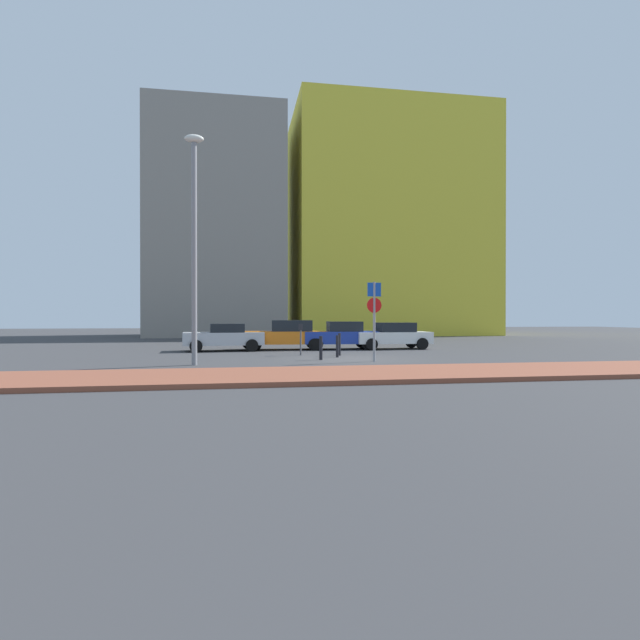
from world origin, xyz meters
The scene contains 14 objects.
ground_plane centered at (0.00, 0.00, 0.00)m, with size 120.00×120.00×0.00m, color #38383A.
sidewalk_brick centered at (0.00, -5.98, 0.07)m, with size 40.00×3.83×0.14m, color brown.
parked_car_silver centered at (-5.23, 5.93, 0.74)m, with size 4.22×2.32×1.43m.
parked_car_orange centered at (-1.90, 6.40, 0.81)m, with size 4.66×2.14×1.60m.
parked_car_blue centered at (1.11, 6.24, 0.78)m, with size 4.12×2.18×1.53m.
parked_car_white centered at (3.99, 5.93, 0.76)m, with size 4.19×1.92×1.47m.
parking_sign_post centered at (0.84, -1.34, 2.01)m, with size 0.60×0.10×3.18m.
parking_meter centered at (-1.64, 2.33, 0.94)m, with size 0.18×0.14×1.46m.
street_lamp centered at (-6.11, -1.64, 4.90)m, with size 0.70×0.36×8.51m.
traffic_bollard_near centered at (0.11, 1.89, 0.52)m, with size 0.12×0.12×1.03m, color black.
traffic_bollard_mid centered at (-1.12, -0.22, 0.49)m, with size 0.14×0.14×0.99m, color black.
traffic_bollard_far centered at (-0.19, 0.94, 0.49)m, with size 0.13×0.13×0.98m, color black.
building_colorful_midrise centered at (10.63, 28.97, 11.12)m, with size 19.25×13.59×22.24m, color gold.
building_under_construction centered at (-6.34, 27.29, 10.30)m, with size 12.19×10.60×20.61m, color gray.
Camera 1 is at (-4.54, -20.30, 1.79)m, focal length 27.60 mm.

